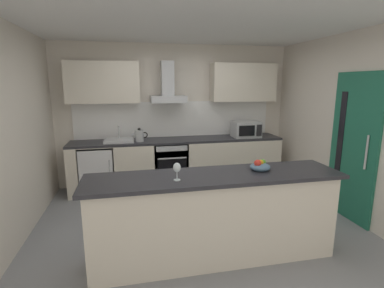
{
  "coord_description": "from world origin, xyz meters",
  "views": [
    {
      "loc": [
        -0.85,
        -3.51,
        1.9
      ],
      "look_at": [
        0.0,
        0.43,
        1.05
      ],
      "focal_mm": 27.12,
      "sensor_mm": 36.0,
      "label": 1
    }
  ],
  "objects_px": {
    "range_hood": "(168,90)",
    "sink": "(119,140)",
    "refrigerator": "(98,169)",
    "microwave": "(246,129)",
    "oven": "(170,163)",
    "kettle": "(139,135)",
    "fruit_bowl": "(260,166)",
    "wine_glass": "(177,168)"
  },
  "relations": [
    {
      "from": "sink",
      "to": "wine_glass",
      "type": "distance_m",
      "value": 2.5
    },
    {
      "from": "oven",
      "to": "microwave",
      "type": "height_order",
      "value": "microwave"
    },
    {
      "from": "oven",
      "to": "wine_glass",
      "type": "xyz_separation_m",
      "value": [
        -0.25,
        -2.41,
        0.63
      ]
    },
    {
      "from": "range_hood",
      "to": "kettle",
      "type": "bearing_deg",
      "value": -162.91
    },
    {
      "from": "refrigerator",
      "to": "range_hood",
      "type": "height_order",
      "value": "range_hood"
    },
    {
      "from": "range_hood",
      "to": "sink",
      "type": "bearing_deg",
      "value": -172.35
    },
    {
      "from": "refrigerator",
      "to": "sink",
      "type": "xyz_separation_m",
      "value": [
        0.38,
        0.01,
        0.5
      ]
    },
    {
      "from": "sink",
      "to": "range_hood",
      "type": "height_order",
      "value": "range_hood"
    },
    {
      "from": "wine_glass",
      "to": "range_hood",
      "type": "bearing_deg",
      "value": 84.29
    },
    {
      "from": "wine_glass",
      "to": "refrigerator",
      "type": "bearing_deg",
      "value": 112.85
    },
    {
      "from": "sink",
      "to": "range_hood",
      "type": "distance_m",
      "value": 1.24
    },
    {
      "from": "fruit_bowl",
      "to": "wine_glass",
      "type": "bearing_deg",
      "value": -171.46
    },
    {
      "from": "oven",
      "to": "microwave",
      "type": "relative_size",
      "value": 1.6
    },
    {
      "from": "wine_glass",
      "to": "fruit_bowl",
      "type": "relative_size",
      "value": 0.81
    },
    {
      "from": "kettle",
      "to": "range_hood",
      "type": "relative_size",
      "value": 0.4
    },
    {
      "from": "oven",
      "to": "refrigerator",
      "type": "bearing_deg",
      "value": -179.88
    },
    {
      "from": "kettle",
      "to": "fruit_bowl",
      "type": "bearing_deg",
      "value": -61.34
    },
    {
      "from": "sink",
      "to": "fruit_bowl",
      "type": "bearing_deg",
      "value": -55.39
    },
    {
      "from": "fruit_bowl",
      "to": "refrigerator",
      "type": "bearing_deg",
      "value": 130.84
    },
    {
      "from": "oven",
      "to": "microwave",
      "type": "bearing_deg",
      "value": -1.1
    },
    {
      "from": "kettle",
      "to": "fruit_bowl",
      "type": "height_order",
      "value": "kettle"
    },
    {
      "from": "range_hood",
      "to": "fruit_bowl",
      "type": "height_order",
      "value": "range_hood"
    },
    {
      "from": "microwave",
      "to": "fruit_bowl",
      "type": "bearing_deg",
      "value": -108.79
    },
    {
      "from": "refrigerator",
      "to": "microwave",
      "type": "distance_m",
      "value": 2.79
    },
    {
      "from": "microwave",
      "to": "sink",
      "type": "bearing_deg",
      "value": 179.05
    },
    {
      "from": "oven",
      "to": "fruit_bowl",
      "type": "relative_size",
      "value": 3.64
    },
    {
      "from": "wine_glass",
      "to": "oven",
      "type": "bearing_deg",
      "value": 83.99
    },
    {
      "from": "sink",
      "to": "refrigerator",
      "type": "bearing_deg",
      "value": -177.96
    },
    {
      "from": "oven",
      "to": "kettle",
      "type": "height_order",
      "value": "kettle"
    },
    {
      "from": "sink",
      "to": "oven",
      "type": "bearing_deg",
      "value": -0.71
    },
    {
      "from": "kettle",
      "to": "range_hood",
      "type": "distance_m",
      "value": 0.96
    },
    {
      "from": "microwave",
      "to": "sink",
      "type": "height_order",
      "value": "microwave"
    },
    {
      "from": "oven",
      "to": "range_hood",
      "type": "xyz_separation_m",
      "value": [
        -0.0,
        0.13,
        1.33
      ]
    },
    {
      "from": "refrigerator",
      "to": "range_hood",
      "type": "distance_m",
      "value": 1.86
    },
    {
      "from": "oven",
      "to": "fruit_bowl",
      "type": "height_order",
      "value": "fruit_bowl"
    },
    {
      "from": "refrigerator",
      "to": "fruit_bowl",
      "type": "xyz_separation_m",
      "value": [
        1.96,
        -2.26,
        0.58
      ]
    },
    {
      "from": "microwave",
      "to": "kettle",
      "type": "height_order",
      "value": "microwave"
    },
    {
      "from": "wine_glass",
      "to": "sink",
      "type": "bearing_deg",
      "value": 104.57
    },
    {
      "from": "kettle",
      "to": "wine_glass",
      "type": "relative_size",
      "value": 1.62
    },
    {
      "from": "fruit_bowl",
      "to": "kettle",
      "type": "bearing_deg",
      "value": 118.66
    },
    {
      "from": "sink",
      "to": "kettle",
      "type": "distance_m",
      "value": 0.36
    },
    {
      "from": "kettle",
      "to": "sink",
      "type": "bearing_deg",
      "value": 172.75
    }
  ]
}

